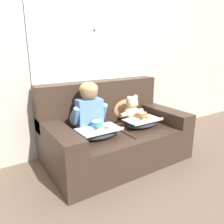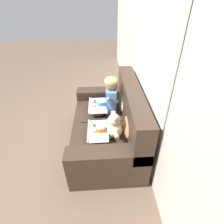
# 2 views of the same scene
# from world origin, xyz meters

# --- Properties ---
(ground_plane) EXTENTS (14.00, 14.00, 0.00)m
(ground_plane) POSITION_xyz_m (0.00, 0.00, 0.00)
(ground_plane) COLOR brown
(wall_back_with_window) EXTENTS (8.00, 0.08, 2.60)m
(wall_back_with_window) POSITION_xyz_m (0.00, 0.56, 1.31)
(wall_back_with_window) COLOR #BCB2A3
(wall_back_with_window) RESTS_ON ground_plane
(couch) EXTENTS (1.66, 0.96, 0.93)m
(couch) POSITION_xyz_m (0.00, 0.08, 0.32)
(couch) COLOR #38281E
(couch) RESTS_ON ground_plane
(throw_pillow_behind_child) EXTENTS (0.40, 0.19, 0.41)m
(throw_pillow_behind_child) POSITION_xyz_m (-0.31, 0.29, 0.59)
(throw_pillow_behind_child) COLOR #C1B293
(throw_pillow_behind_child) RESTS_ON couch
(throw_pillow_behind_teddy) EXTENTS (0.38, 0.18, 0.39)m
(throw_pillow_behind_teddy) POSITION_xyz_m (0.31, 0.29, 0.59)
(throw_pillow_behind_teddy) COLOR #B2754C
(throw_pillow_behind_teddy) RESTS_ON couch
(child_figure) EXTENTS (0.41, 0.21, 0.58)m
(child_figure) POSITION_xyz_m (-0.31, 0.10, 0.72)
(child_figure) COLOR #5B84BC
(child_figure) RESTS_ON couch
(teddy_bear) EXTENTS (0.39, 0.27, 0.36)m
(teddy_bear) POSITION_xyz_m (0.31, 0.09, 0.55)
(teddy_bear) COLOR beige
(teddy_bear) RESTS_ON couch
(lap_tray_child) EXTENTS (0.46, 0.29, 0.18)m
(lap_tray_child) POSITION_xyz_m (-0.31, -0.11, 0.46)
(lap_tray_child) COLOR #2D2D38
(lap_tray_child) RESTS_ON child_figure
(lap_tray_teddy) EXTENTS (0.44, 0.27, 0.18)m
(lap_tray_teddy) POSITION_xyz_m (0.31, -0.11, 0.46)
(lap_tray_teddy) COLOR #2D2D38
(lap_tray_teddy) RESTS_ON teddy_bear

